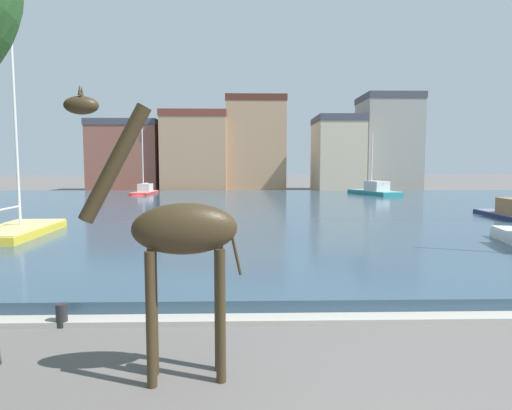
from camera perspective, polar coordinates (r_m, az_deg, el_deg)
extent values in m
cube|color=#334C60|center=(31.26, 1.54, -0.69)|extent=(88.66, 42.97, 0.40)
cube|color=#ADA89E|center=(10.05, 8.30, -14.52)|extent=(88.66, 0.50, 0.12)
cylinder|color=#382B19|center=(7.13, -13.56, -14.39)|extent=(0.16, 0.16, 2.14)
cylinder|color=#382B19|center=(7.51, -13.29, -13.36)|extent=(0.16, 0.16, 2.14)
cylinder|color=#382B19|center=(7.12, -4.62, -14.30)|extent=(0.16, 0.16, 2.14)
cylinder|color=#382B19|center=(7.50, -4.84, -13.27)|extent=(0.16, 0.16, 2.14)
ellipsoid|color=#382B19|center=(6.97, -9.24, -3.08)|extent=(1.72, 0.82, 0.82)
cylinder|color=#382B19|center=(6.99, -17.94, 5.18)|extent=(1.14, 0.37, 1.83)
ellipsoid|color=#382B19|center=(7.13, -21.85, 11.99)|extent=(0.54, 0.33, 0.27)
cone|color=#382B19|center=(7.09, -22.04, 13.77)|extent=(0.06, 0.06, 0.16)
cone|color=#382B19|center=(7.22, -21.78, 13.61)|extent=(0.06, 0.06, 0.16)
cylinder|color=#382B19|center=(7.06, -2.77, -5.72)|extent=(0.23, 0.08, 0.87)
cube|color=gold|center=(21.60, -28.79, -3.58)|extent=(2.52, 5.45, 0.74)
ellipsoid|color=gold|center=(23.91, -26.19, -2.67)|extent=(2.16, 1.96, 0.70)
cube|color=#DFCD77|center=(21.55, -28.83, -2.53)|extent=(2.47, 5.34, 0.06)
cylinder|color=silver|center=(21.78, -28.84, 7.85)|extent=(0.12, 0.12, 7.88)
cylinder|color=silver|center=(20.98, -29.56, -0.37)|extent=(0.15, 1.88, 0.08)
cube|color=red|center=(47.20, -14.35, 1.29)|extent=(1.99, 5.14, 0.60)
ellipsoid|color=red|center=(44.89, -15.15, 1.07)|extent=(1.67, 1.84, 0.57)
cube|color=#C7716E|center=(47.18, -14.36, 1.69)|extent=(1.95, 5.04, 0.06)
cube|color=silver|center=(47.53, -14.25, 2.23)|extent=(1.31, 1.83, 0.79)
cylinder|color=silver|center=(46.74, -14.58, 5.98)|extent=(0.12, 0.12, 7.11)
cylinder|color=silver|center=(47.63, -14.22, 2.77)|extent=(0.15, 1.78, 0.08)
cube|color=teal|center=(46.46, 15.12, 1.31)|extent=(4.29, 6.58, 0.77)
ellipsoid|color=teal|center=(48.83, 13.08, 1.54)|extent=(2.70, 2.74, 0.73)
cube|color=#6EA5A8|center=(46.43, 15.13, 1.82)|extent=(4.20, 6.44, 0.06)
cube|color=silver|center=(46.04, 15.49, 2.43)|extent=(2.27, 2.58, 0.97)
cylinder|color=silver|center=(46.73, 14.88, 5.43)|extent=(0.12, 0.12, 5.90)
cylinder|color=silver|center=(45.90, 15.61, 2.86)|extent=(0.81, 2.05, 0.08)
cylinder|color=#232326|center=(10.47, -24.03, -13.01)|extent=(0.24, 0.24, 0.50)
cube|color=#8E5142|center=(59.73, -16.42, 5.74)|extent=(8.69, 7.35, 8.31)
cube|color=#42424C|center=(59.96, -16.53, 10.09)|extent=(8.87, 7.50, 0.80)
cube|color=tan|center=(57.30, -7.86, 6.45)|extent=(8.09, 7.46, 9.34)
cube|color=brown|center=(57.63, -7.93, 11.50)|extent=(8.25, 7.61, 0.80)
cube|color=tan|center=(57.00, -0.03, 7.52)|extent=(7.52, 5.06, 11.36)
cube|color=#51281E|center=(57.56, -0.03, 13.58)|extent=(7.67, 5.16, 0.80)
cube|color=#C6B293|center=(56.37, 10.55, 6.07)|extent=(5.60, 7.59, 8.64)
cube|color=#42424C|center=(56.64, 10.63, 10.85)|extent=(5.71, 7.74, 0.80)
cube|color=gray|center=(60.65, 16.79, 7.31)|extent=(7.05, 7.37, 11.67)
cube|color=#42424C|center=(61.22, 16.95, 13.15)|extent=(7.19, 7.52, 0.80)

